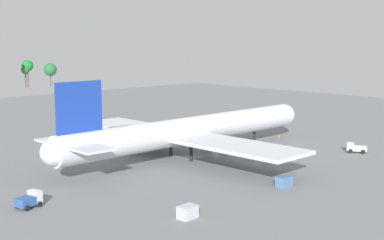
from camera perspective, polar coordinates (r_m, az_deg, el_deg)
name	(u,v)px	position (r m, az deg, el deg)	size (l,w,h in m)	color
ground_plane	(192,156)	(115.33, 0.00, -3.93)	(286.30, 286.30, 0.00)	slate
cargo_airplane	(190,131)	(113.79, -0.23, -1.15)	(71.58, 58.66, 17.74)	silver
pushback_tractor	(355,148)	(124.49, 17.10, -2.86)	(3.92, 4.66, 2.24)	silver
baggage_tug	(29,200)	(84.29, -17.04, -8.18)	(4.11, 3.24, 2.37)	silver
fuel_truck	(121,138)	(131.60, -7.62, -1.92)	(2.80, 4.13, 2.40)	white
cargo_container_fore	(284,182)	(93.06, 9.82, -6.52)	(2.68, 1.92, 1.80)	#4C729E
cargo_container_aft	(188,212)	(76.04, -0.48, -9.82)	(2.80, 2.04, 1.83)	#B7BCC6
safety_cone_nose	(279,136)	(139.65, 9.30, -1.70)	(0.49, 0.49, 0.70)	orange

